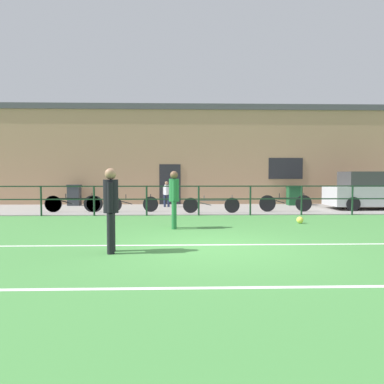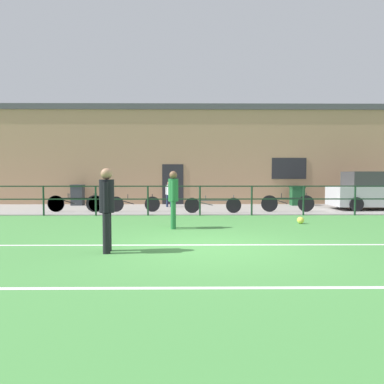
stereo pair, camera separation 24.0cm
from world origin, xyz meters
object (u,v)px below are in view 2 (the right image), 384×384
Objects in this scene: player_goalkeeper at (107,205)px; bicycle_parked_4 at (76,203)px; soccer_ball_match at (301,220)px; bicycle_parked_3 at (288,203)px; trash_bin_0 at (297,196)px; player_striker at (173,196)px; bicycle_parked_2 at (134,204)px; spectator_child at (169,192)px; bicycle_parked_1 at (213,205)px; bicycle_parked_0 at (75,203)px; trash_bin_1 at (78,195)px; parked_car_red at (380,192)px.

bicycle_parked_4 is at bearing -164.94° from player_goalkeeper.
bicycle_parked_4 is at bearing 156.79° from soccer_ball_match.
bicycle_parked_3 is 2.34× the size of trash_bin_0.
bicycle_parked_2 is (-1.83, 4.53, -0.60)m from player_striker.
trash_bin_0 is at bearing -168.85° from spectator_child.
bicycle_parked_3 reaches higher than bicycle_parked_1.
player_goalkeeper is 10.00m from spectator_child.
trash_bin_0 is (5.92, 7.60, -0.46)m from player_striker.
bicycle_parked_4 is (0.06, 0.00, -0.00)m from bicycle_parked_0.
bicycle_parked_4 is (-4.23, 4.53, -0.58)m from player_striker.
bicycle_parked_4 is at bearing -163.15° from trash_bin_0.
bicycle_parked_3 is 2.13× the size of trash_bin_1.
bicycle_parked_0 is at bearing 156.95° from soccer_ball_match.
bicycle_parked_1 is 3.29m from bicycle_parked_2.
trash_bin_0 is (6.41, 0.87, -0.22)m from spectator_child.
parked_car_red is 7.67m from bicycle_parked_1.
soccer_ball_match is 6.90m from trash_bin_0.
bicycle_parked_2 is at bearing 179.28° from bicycle_parked_3.
bicycle_parked_1 is at bearing -29.20° from trash_bin_1.
bicycle_parked_2 is 4.61m from trash_bin_1.
parked_car_red is 13.28m from bicycle_parked_0.
player_goalkeeper is 1.02× the size of player_striker.
trash_bin_0 is (7.75, 3.08, 0.14)m from bicycle_parked_2.
bicycle_parked_2 reaches higher than bicycle_parked_1.
player_striker is at bearing -148.69° from parked_car_red.
player_goalkeeper is 1.40× the size of spectator_child.
bicycle_parked_1 is at bearing 160.01° from player_striker.
bicycle_parked_0 is at bearing -180.00° from bicycle_parked_2.
trash_bin_1 is (-3.94, 10.94, -0.43)m from player_goalkeeper.
player_goalkeeper is at bearing -127.05° from bicycle_parked_3.
player_striker is 10.48m from parked_car_red.
soccer_ball_match is 3.52m from bicycle_parked_3.
bicycle_parked_0 is 0.97× the size of bicycle_parked_4.
player_goalkeeper is 6.79m from soccer_ball_match.
bicycle_parked_3 is (-4.37, -1.00, -0.43)m from parked_car_red.
parked_car_red is at bearing 10.55° from bicycle_parked_1.
spectator_child is 1.29× the size of trash_bin_0.
trash_bin_1 is at bearing -8.39° from spectator_child.
bicycle_parked_3 is at bearing -0.72° from bicycle_parked_2.
player_goalkeeper is 0.72× the size of bicycle_parked_4.
player_striker is (1.21, 3.23, -0.02)m from player_goalkeeper.
player_striker is 4.25m from soccer_ball_match.
soccer_ball_match is at bearing -23.05° from bicycle_parked_0.
player_striker is at bearing 97.61° from spectator_child.
bicycle_parked_4 is (-8.81, 0.08, -0.01)m from bicycle_parked_3.
soccer_ball_match is 0.05× the size of parked_car_red.
bicycle_parked_3 is 10.26m from trash_bin_1.
parked_car_red is 1.84× the size of bicycle_parked_4.
bicycle_parked_0 is at bearing -176.04° from parked_car_red.
bicycle_parked_3 is 3.43m from trash_bin_0.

